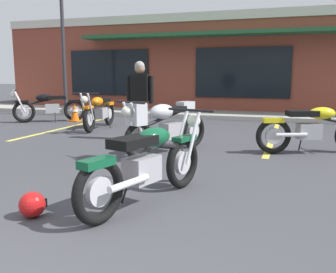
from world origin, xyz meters
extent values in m
plane|color=#3D3D42|center=(0.00, 3.62, 0.00)|extent=(80.00, 80.00, 0.00)
cube|color=#A8A59E|center=(0.00, 11.18, 0.07)|extent=(22.00, 1.80, 0.14)
cube|color=brown|center=(0.00, 14.72, 1.76)|extent=(18.88, 5.37, 3.52)
cube|color=beige|center=(0.00, 12.00, 3.37)|extent=(18.88, 0.06, 0.30)
cube|color=black|center=(-5.04, 11.99, 1.45)|extent=(3.22, 0.06, 1.70)
cube|color=black|center=(0.00, 11.99, 1.45)|extent=(3.22, 0.06, 1.70)
cube|color=#235933|center=(0.00, 11.58, 2.72)|extent=(11.33, 0.90, 0.12)
cube|color=#DBCC4C|center=(-3.98, 7.58, 0.00)|extent=(0.12, 4.80, 0.01)
cube|color=#DBCC4C|center=(-1.33, 7.58, 0.00)|extent=(0.12, 4.80, 0.01)
cube|color=#DBCC4C|center=(1.33, 7.58, 0.00)|extent=(0.12, 4.80, 0.01)
torus|color=black|center=(0.05, 1.80, 0.32)|extent=(0.28, 0.64, 0.64)
cylinder|color=#B7B7BC|center=(0.05, 1.80, 0.32)|extent=(0.14, 0.29, 0.29)
torus|color=black|center=(0.46, 3.18, 0.32)|extent=(0.28, 0.64, 0.64)
cylinder|color=#B7B7BC|center=(0.46, 3.18, 0.32)|extent=(0.14, 0.29, 0.29)
cylinder|color=silver|center=(0.40, 3.30, 0.64)|extent=(0.14, 0.32, 0.66)
cylinder|color=silver|center=(0.58, 3.25, 0.64)|extent=(0.14, 0.32, 0.66)
cylinder|color=black|center=(0.51, 3.35, 0.96)|extent=(0.64, 0.22, 0.03)
sphere|color=silver|center=(0.54, 3.43, 0.82)|extent=(0.21, 0.21, 0.17)
cube|color=#0F4C2D|center=(0.47, 3.22, 0.62)|extent=(0.24, 0.39, 0.06)
cube|color=#9E9EA3|center=(0.23, 2.42, 0.40)|extent=(0.34, 0.45, 0.28)
cylinder|color=silver|center=(0.26, 2.02, 0.36)|extent=(0.22, 0.55, 0.07)
cylinder|color=black|center=(0.29, 2.61, 0.64)|extent=(0.33, 0.92, 0.26)
ellipsoid|color=#0F4C2D|center=(0.30, 2.63, 0.72)|extent=(0.39, 0.53, 0.22)
cube|color=black|center=(0.19, 2.28, 0.72)|extent=(0.42, 0.58, 0.10)
cube|color=#0F4C2D|center=(0.04, 1.78, 0.60)|extent=(0.26, 0.39, 0.08)
cylinder|color=black|center=(0.04, 2.40, 0.14)|extent=(0.14, 0.06, 0.29)
torus|color=black|center=(1.42, 5.66, 0.32)|extent=(0.63, 0.33, 0.64)
cylinder|color=#B7B7BC|center=(1.42, 5.66, 0.32)|extent=(0.29, 0.16, 0.29)
cube|color=#9E9EA3|center=(2.02, 5.90, 0.40)|extent=(0.46, 0.37, 0.28)
cylinder|color=silver|center=(1.73, 5.63, 0.36)|extent=(0.54, 0.27, 0.07)
cylinder|color=black|center=(2.20, 5.97, 0.64)|extent=(0.90, 0.41, 0.26)
ellipsoid|color=yellow|center=(2.22, 5.98, 0.72)|extent=(0.54, 0.42, 0.22)
cube|color=black|center=(1.89, 5.85, 0.72)|extent=(0.59, 0.45, 0.10)
cube|color=yellow|center=(1.40, 5.65, 0.60)|extent=(0.39, 0.28, 0.08)
cylinder|color=black|center=(1.88, 6.04, 0.14)|extent=(0.07, 0.13, 0.29)
torus|color=black|center=(-3.12, 8.21, 0.32)|extent=(0.19, 0.65, 0.64)
cylinder|color=#B7B7BC|center=(-3.12, 8.21, 0.32)|extent=(0.10, 0.29, 0.29)
torus|color=black|center=(-2.93, 6.79, 0.32)|extent=(0.19, 0.65, 0.64)
cylinder|color=#B7B7BC|center=(-2.93, 6.79, 0.32)|extent=(0.10, 0.29, 0.29)
cylinder|color=silver|center=(-2.83, 6.70, 0.64)|extent=(0.09, 0.33, 0.66)
cylinder|color=silver|center=(-3.00, 6.68, 0.64)|extent=(0.09, 0.33, 0.66)
cylinder|color=black|center=(-2.90, 6.61, 0.96)|extent=(0.66, 0.12, 0.03)
sphere|color=silver|center=(-2.89, 6.53, 0.82)|extent=(0.19, 0.19, 0.17)
cube|color=orange|center=(-2.92, 6.75, 0.62)|extent=(0.19, 0.38, 0.06)
cube|color=#9E9EA3|center=(-3.04, 7.58, 0.40)|extent=(0.29, 0.43, 0.28)
cylinder|color=silver|center=(-3.23, 7.93, 0.36)|extent=(0.14, 0.55, 0.07)
cylinder|color=black|center=(-3.01, 7.38, 0.64)|extent=(0.19, 0.94, 0.26)
ellipsoid|color=orange|center=(-3.01, 7.36, 0.72)|extent=(0.32, 0.51, 0.22)
cube|color=black|center=(-3.06, 7.72, 0.72)|extent=(0.35, 0.55, 0.10)
cube|color=orange|center=(-3.13, 8.23, 0.60)|extent=(0.21, 0.38, 0.08)
cylinder|color=black|center=(-2.87, 7.67, 0.14)|extent=(0.14, 0.04, 0.29)
torus|color=black|center=(-4.54, 8.72, 0.32)|extent=(0.58, 0.45, 0.64)
cylinder|color=#B7B7BC|center=(-4.54, 8.72, 0.32)|extent=(0.27, 0.21, 0.29)
torus|color=black|center=(-5.72, 7.90, 0.32)|extent=(0.58, 0.45, 0.64)
cylinder|color=#B7B7BC|center=(-5.72, 7.90, 0.32)|extent=(0.27, 0.21, 0.29)
cylinder|color=silver|center=(-5.75, 7.77, 0.64)|extent=(0.29, 0.22, 0.66)
cylinder|color=silver|center=(-5.85, 7.92, 0.64)|extent=(0.29, 0.22, 0.66)
cylinder|color=black|center=(-5.87, 7.80, 0.96)|extent=(0.40, 0.56, 0.03)
sphere|color=silver|center=(-5.93, 7.75, 0.82)|extent=(0.24, 0.24, 0.17)
cube|color=black|center=(-5.75, 7.88, 0.62)|extent=(0.38, 0.32, 0.06)
cube|color=#9E9EA3|center=(-5.06, 8.36, 0.40)|extent=(0.47, 0.42, 0.28)
cylinder|color=silver|center=(-4.84, 8.68, 0.36)|extent=(0.49, 0.37, 0.07)
cylinder|color=black|center=(-5.23, 8.24, 0.64)|extent=(0.81, 0.58, 0.26)
ellipsoid|color=black|center=(-5.24, 8.23, 0.72)|extent=(0.54, 0.49, 0.22)
cube|color=black|center=(-4.95, 8.44, 0.72)|extent=(0.59, 0.53, 0.10)
cube|color=black|center=(-4.52, 8.73, 0.60)|extent=(0.39, 0.34, 0.08)
cylinder|color=black|center=(-4.90, 8.25, 0.14)|extent=(0.10, 0.12, 0.29)
torus|color=black|center=(-0.08, 5.80, 0.32)|extent=(0.35, 0.63, 0.64)
cylinder|color=#B7B7BC|center=(-0.08, 5.80, 0.32)|extent=(0.17, 0.29, 0.29)
torus|color=black|center=(-0.67, 4.48, 0.32)|extent=(0.35, 0.63, 0.64)
cylinder|color=#B7B7BC|center=(-0.67, 4.48, 0.32)|extent=(0.17, 0.29, 0.29)
cylinder|color=silver|center=(-0.63, 4.36, 0.64)|extent=(0.17, 0.31, 0.66)
cylinder|color=silver|center=(-0.79, 4.43, 0.64)|extent=(0.17, 0.31, 0.66)
cylinder|color=black|center=(-0.74, 4.32, 0.96)|extent=(0.62, 0.30, 0.03)
sphere|color=silver|center=(-0.78, 4.25, 0.82)|extent=(0.22, 0.22, 0.17)
cube|color=silver|center=(-0.69, 4.45, 0.62)|extent=(0.27, 0.39, 0.06)
cube|color=#9E9EA3|center=(-0.34, 5.21, 0.40)|extent=(0.38, 0.46, 0.28)
cylinder|color=silver|center=(-0.32, 5.61, 0.36)|extent=(0.29, 0.53, 0.07)
cylinder|color=black|center=(-0.43, 5.03, 0.64)|extent=(0.44, 0.88, 0.26)
ellipsoid|color=silver|center=(-0.44, 5.00, 0.76)|extent=(0.49, 0.60, 0.26)
cube|color=silver|center=(-0.69, 4.44, 0.76)|extent=(0.35, 0.33, 0.36)
cube|color=black|center=(-0.30, 5.31, 0.78)|extent=(0.38, 0.46, 0.10)
cube|color=silver|center=(-0.18, 5.58, 0.82)|extent=(0.31, 0.37, 0.16)
cylinder|color=black|center=(-0.15, 5.21, 0.14)|extent=(0.13, 0.08, 0.29)
cube|color=black|center=(-1.49, 6.32, 0.04)|extent=(0.11, 0.25, 0.08)
cube|color=black|center=(-1.29, 6.33, 0.04)|extent=(0.11, 0.25, 0.08)
cylinder|color=slate|center=(-1.49, 6.28, 0.46)|extent=(0.16, 0.16, 0.80)
cylinder|color=slate|center=(-1.29, 6.29, 0.46)|extent=(0.16, 0.16, 0.80)
cube|color=black|center=(-1.39, 6.29, 1.12)|extent=(0.39, 0.24, 0.56)
cylinder|color=black|center=(-1.64, 6.27, 1.08)|extent=(0.11, 0.11, 0.58)
cylinder|color=black|center=(-1.14, 6.30, 1.08)|extent=(0.11, 0.11, 0.58)
sphere|color=#A07556|center=(-1.39, 6.29, 1.52)|extent=(0.23, 0.23, 0.22)
sphere|color=gray|center=(-1.39, 6.28, 1.57)|extent=(0.22, 0.22, 0.21)
sphere|color=#B71414|center=(-0.67, 1.75, 0.13)|extent=(0.26, 0.26, 0.26)
cube|color=black|center=(-0.67, 1.85, 0.12)|extent=(0.18, 0.03, 0.09)
cube|color=orange|center=(-4.51, 8.67, 0.01)|extent=(0.34, 0.34, 0.03)
cone|color=orange|center=(-4.51, 8.67, 0.28)|extent=(0.26, 0.26, 0.50)
cylinder|color=white|center=(-4.51, 8.67, 0.32)|extent=(0.19, 0.19, 0.06)
cylinder|color=#2D2D33|center=(-5.73, 10.08, 2.75)|extent=(0.12, 0.12, 5.50)
camera|label=1|loc=(1.74, -1.24, 1.41)|focal=40.65mm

